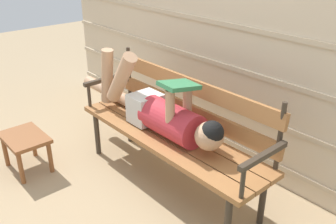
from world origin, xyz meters
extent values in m
plane|color=tan|center=(0.00, 0.00, 0.00)|extent=(12.00, 12.00, 0.00)
cube|color=beige|center=(0.00, 0.73, 1.30)|extent=(4.58, 0.06, 2.60)
cube|color=#C1AD8E|center=(0.00, 0.69, 0.16)|extent=(4.58, 0.02, 0.04)
cube|color=#C1AD8E|center=(0.00, 0.69, 0.49)|extent=(4.58, 0.02, 0.04)
cube|color=#C1AD8E|center=(0.00, 0.69, 0.81)|extent=(4.58, 0.02, 0.04)
cube|color=#C1AD8E|center=(0.00, 0.69, 1.14)|extent=(4.58, 0.02, 0.04)
cube|color=#9E6638|center=(0.00, -0.08, 0.41)|extent=(1.68, 0.14, 0.04)
cube|color=#9E6638|center=(0.00, 0.06, 0.41)|extent=(1.68, 0.14, 0.04)
cube|color=#9E6638|center=(0.00, 0.21, 0.41)|extent=(1.68, 0.14, 0.04)
cube|color=#9E6638|center=(0.00, 0.28, 0.55)|extent=(1.61, 0.05, 0.11)
cube|color=#9E6638|center=(0.00, 0.28, 0.76)|extent=(1.61, 0.05, 0.11)
cylinder|color=#382D23|center=(-0.77, 0.28, 0.66)|extent=(0.03, 0.03, 0.45)
cylinder|color=#382D23|center=(0.77, 0.28, 0.66)|extent=(0.03, 0.03, 0.45)
cylinder|color=#382D23|center=(-0.74, -0.11, 0.20)|extent=(0.04, 0.04, 0.40)
cylinder|color=#382D23|center=(0.74, -0.11, 0.20)|extent=(0.04, 0.04, 0.40)
cylinder|color=#382D23|center=(-0.74, 0.23, 0.20)|extent=(0.04, 0.04, 0.40)
cylinder|color=#382D23|center=(0.74, 0.23, 0.20)|extent=(0.04, 0.04, 0.40)
cube|color=#382D23|center=(-0.81, 0.06, 0.63)|extent=(0.04, 0.42, 0.03)
cylinder|color=#382D23|center=(-0.81, -0.11, 0.53)|extent=(0.03, 0.03, 0.20)
cube|color=#382D23|center=(0.81, 0.06, 0.63)|extent=(0.04, 0.42, 0.03)
cylinder|color=#382D23|center=(0.81, -0.11, 0.53)|extent=(0.03, 0.03, 0.20)
cylinder|color=#B72D38|center=(0.04, 0.06, 0.55)|extent=(0.48, 0.24, 0.24)
cube|color=silver|center=(-0.26, 0.06, 0.55)|extent=(0.20, 0.23, 0.22)
sphere|color=tan|center=(0.40, 0.06, 0.58)|extent=(0.19, 0.19, 0.19)
sphere|color=black|center=(0.42, 0.06, 0.62)|extent=(0.16, 0.16, 0.16)
cylinder|color=tan|center=(-0.48, 0.00, 0.75)|extent=(0.36, 0.11, 0.46)
cylinder|color=tan|center=(-0.68, 0.00, 0.71)|extent=(0.16, 0.09, 0.47)
cylinder|color=tan|center=(-0.79, 0.12, 0.49)|extent=(0.89, 0.10, 0.10)
cylinder|color=tan|center=(0.11, -0.02, 0.69)|extent=(0.06, 0.06, 0.28)
cylinder|color=tan|center=(0.11, 0.14, 0.69)|extent=(0.06, 0.06, 0.28)
cube|color=#337A4C|center=(0.11, 0.06, 0.85)|extent=(0.20, 0.27, 0.07)
cube|color=brown|center=(-0.91, -0.67, 0.29)|extent=(0.42, 0.30, 0.03)
cylinder|color=brown|center=(-1.07, -0.79, 0.14)|extent=(0.04, 0.04, 0.28)
cylinder|color=brown|center=(-0.74, -0.79, 0.14)|extent=(0.04, 0.04, 0.28)
cylinder|color=brown|center=(-1.07, -0.55, 0.14)|extent=(0.04, 0.04, 0.28)
cylinder|color=brown|center=(-0.74, -0.55, 0.14)|extent=(0.04, 0.04, 0.28)
camera|label=1|loc=(1.79, -1.50, 1.73)|focal=39.62mm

